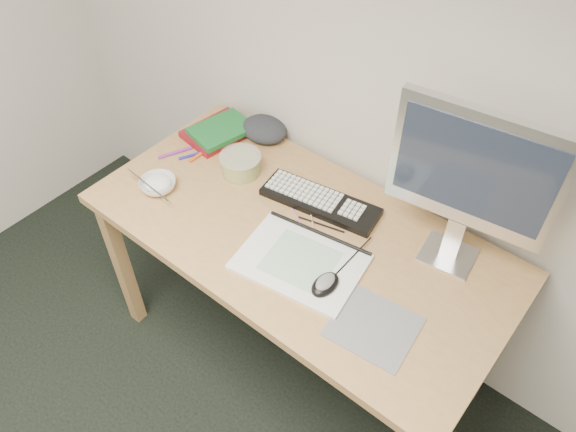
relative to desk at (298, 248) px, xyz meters
The scene contains 18 objects.
desk is the anchor object (origin of this frame).
mousepad 0.43m from the desk, 21.02° to the right, with size 0.23×0.21×0.00m, color gray.
sketchpad 0.16m from the desk, 48.95° to the right, with size 0.38×0.27×0.01m, color silver.
keyboard 0.18m from the desk, 98.37° to the left, with size 0.41×0.13×0.02m, color black.
monitor 0.64m from the desk, 27.14° to the left, with size 0.46×0.16×0.54m.
mouse 0.26m from the desk, 32.17° to the right, with size 0.07×0.11×0.04m, color black.
rice_bowl 0.54m from the desk, 163.38° to the right, with size 0.13×0.13×0.04m, color white.
chopsticks 0.55m from the desk, 159.75° to the right, with size 0.02×0.02×0.23m, color #B0B0B2.
fruit_tub 0.38m from the desk, 163.78° to the left, with size 0.15×0.15×0.07m, color #EDC453.
book_red 0.60m from the desk, 159.99° to the left, with size 0.18×0.24×0.02m, color maroon.
book_green 0.59m from the desk, 159.45° to the left, with size 0.16×0.22×0.02m, color #19662B.
cloth_lump 0.53m from the desk, 143.20° to the left, with size 0.15×0.13×0.06m, color #222529.
pencil_pink 0.09m from the desk, 109.36° to the left, with size 0.01×0.01×0.16m, color #D3699E.
pencil_tan 0.11m from the desk, 92.30° to the left, with size 0.01×0.01×0.16m, color tan.
pencil_black 0.12m from the desk, 60.29° to the left, with size 0.01×0.01×0.16m, color black.
marker_blue 0.55m from the desk, behind, with size 0.01×0.01×0.11m, color #2320AF.
marker_orange 0.54m from the desk, behind, with size 0.01×0.01×0.14m, color #DE581A.
marker_purple 0.61m from the desk, behind, with size 0.01×0.01×0.13m, color purple.
Camera 1 is at (0.53, 0.46, 2.10)m, focal length 35.00 mm.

